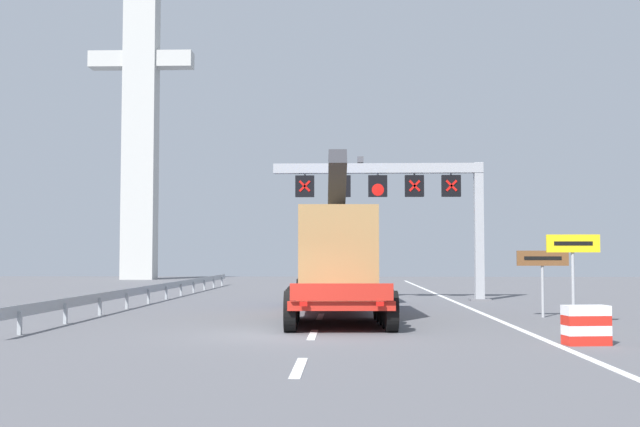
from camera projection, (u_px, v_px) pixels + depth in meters
name	position (u px, v px, depth m)	size (l,w,h in m)	color
ground	(291.00, 334.00, 20.11)	(112.00, 112.00, 0.00)	#5B5B60
lane_markings	(328.00, 298.00, 37.67)	(0.20, 49.82, 0.01)	silver
edge_line_right	(463.00, 305.00, 31.88)	(0.20, 63.00, 0.01)	silver
overhead_lane_gantry	(404.00, 191.00, 35.64)	(9.83, 0.90, 6.57)	#9EA0A5
heavy_haul_truck_red	(335.00, 257.00, 28.17)	(3.46, 14.14, 5.30)	red
exit_sign_yellow	(573.00, 256.00, 22.90)	(1.56, 0.15, 2.65)	#9EA0A5
tourist_info_sign_brown	(543.00, 266.00, 25.70)	(1.70, 0.15, 2.20)	#9EA0A5
crash_barrier_striped	(586.00, 325.00, 17.73)	(1.06, 0.63, 0.90)	red
guardrail_left	(165.00, 287.00, 36.29)	(0.13, 35.90, 0.76)	#999EA3
bridge_pylon_distant	(141.00, 98.00, 67.76)	(9.00, 2.00, 30.77)	#B7B7B2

